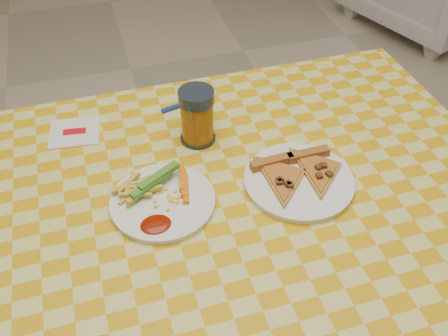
{
  "coord_description": "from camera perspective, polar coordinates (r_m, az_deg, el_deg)",
  "views": [
    {
      "loc": [
        -0.19,
        -0.69,
        1.51
      ],
      "look_at": [
        0.03,
        0.06,
        0.78
      ],
      "focal_mm": 40.0,
      "sensor_mm": 36.0,
      "label": 1
    }
  ],
  "objects": [
    {
      "name": "drink_glass",
      "position": [
        1.14,
        -3.1,
        5.9
      ],
      "size": [
        0.08,
        0.08,
        0.13
      ],
      "color": "black",
      "rests_on": "table"
    },
    {
      "name": "napkin",
      "position": [
        1.25,
        -16.7,
        3.93
      ],
      "size": [
        0.13,
        0.12,
        0.01
      ],
      "rotation": [
        0.0,
        0.0,
        -0.14
      ],
      "color": "silver",
      "rests_on": "table"
    },
    {
      "name": "pizza_slices",
      "position": [
        1.08,
        8.45,
        -0.44
      ],
      "size": [
        0.21,
        0.19,
        0.02
      ],
      "color": "#BB8139",
      "rests_on": "plate_right"
    },
    {
      "name": "fries_veggies",
      "position": [
        1.03,
        -7.72,
        -2.77
      ],
      "size": [
        0.19,
        0.17,
        0.04
      ],
      "color": "gold",
      "rests_on": "plate_left"
    },
    {
      "name": "plate_left",
      "position": [
        1.03,
        -7.01,
        -3.92
      ],
      "size": [
        0.26,
        0.26,
        0.01
      ],
      "primitive_type": "cylinder",
      "rotation": [
        0.0,
        0.0,
        0.27
      ],
      "color": "white",
      "rests_on": "table"
    },
    {
      "name": "plate_right",
      "position": [
        1.08,
        8.54,
        -1.53
      ],
      "size": [
        0.25,
        0.25,
        0.01
      ],
      "primitive_type": "cylinder",
      "rotation": [
        0.0,
        0.0,
        0.08
      ],
      "color": "white",
      "rests_on": "table"
    },
    {
      "name": "fork",
      "position": [
        1.29,
        -4.11,
        7.52
      ],
      "size": [
        0.15,
        0.05,
        0.01
      ],
      "rotation": [
        0.0,
        0.0,
        0.26
      ],
      "color": "navy",
      "rests_on": "table"
    },
    {
      "name": "table",
      "position": [
        1.1,
        -0.77,
        -5.85
      ],
      "size": [
        1.28,
        0.88,
        0.76
      ],
      "color": "silver",
      "rests_on": "ground"
    }
  ]
}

